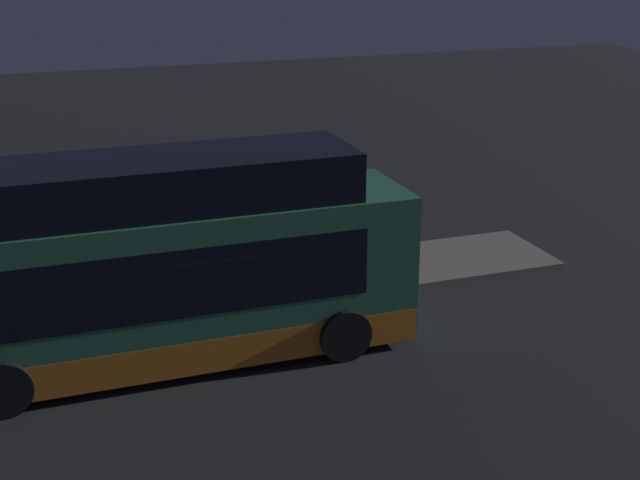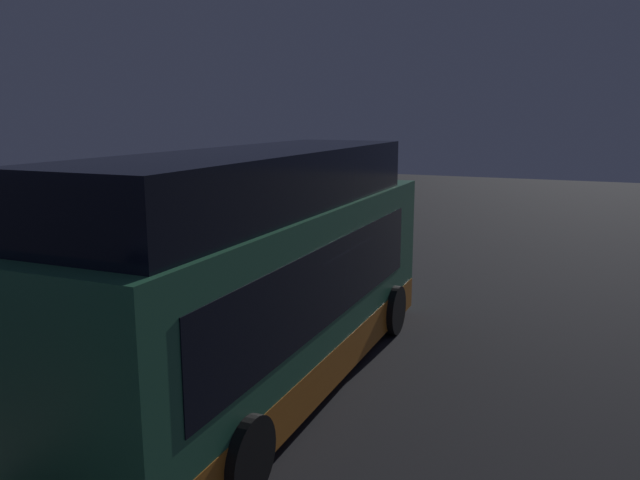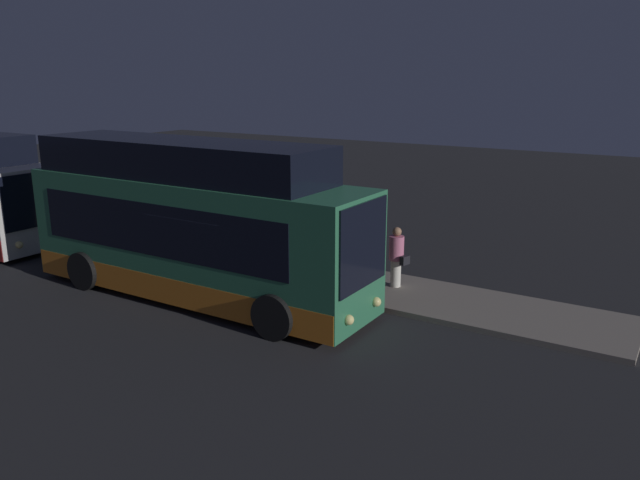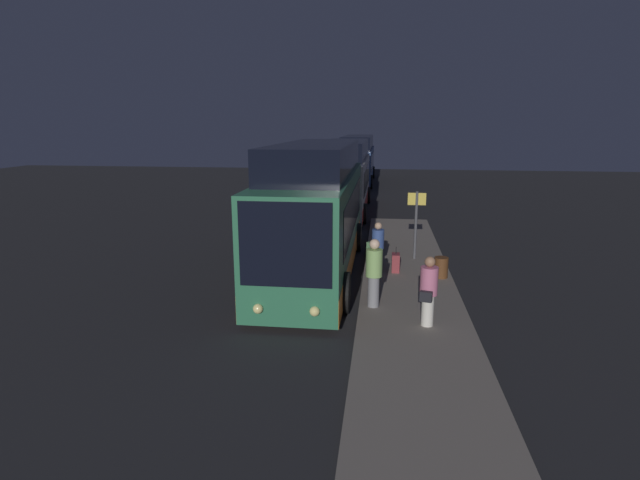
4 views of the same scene
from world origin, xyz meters
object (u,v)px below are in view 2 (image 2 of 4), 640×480
(bus_lead, at_px, (270,284))
(passenger_with_bags, at_px, (173,321))
(suitcase, at_px, (154,342))
(passenger_waiting, at_px, (262,273))
(passenger_boarding, at_px, (238,261))
(sign_post, at_px, (53,303))
(trash_bin, at_px, (113,324))

(bus_lead, xyz_separation_m, passenger_with_bags, (-0.08, 2.03, -0.93))
(suitcase, bearing_deg, passenger_waiting, -11.23)
(passenger_boarding, height_order, suitcase, passenger_boarding)
(suitcase, xyz_separation_m, sign_post, (-1.71, 0.71, 1.20))
(suitcase, height_order, trash_bin, suitcase)
(sign_post, bearing_deg, suitcase, -22.46)
(passenger_boarding, distance_m, sign_post, 6.17)
(passenger_boarding, height_order, trash_bin, passenger_boarding)
(bus_lead, relative_size, passenger_waiting, 5.64)
(bus_lead, bearing_deg, trash_bin, 82.32)
(passenger_with_bags, bearing_deg, suitcase, -64.60)
(bus_lead, xyz_separation_m, passenger_boarding, (4.50, 3.29, -0.87))
(bus_lead, height_order, passenger_boarding, bus_lead)
(passenger_with_bags, height_order, suitcase, passenger_with_bags)
(passenger_waiting, height_order, suitcase, passenger_waiting)
(passenger_with_bags, height_order, trash_bin, passenger_with_bags)
(bus_lead, xyz_separation_m, suitcase, (0.07, 2.63, -1.48))
(passenger_waiting, bearing_deg, sign_post, -75.36)
(passenger_with_bags, distance_m, trash_bin, 2.16)
(suitcase, xyz_separation_m, trash_bin, (0.47, 1.40, 0.03))
(trash_bin, bearing_deg, passenger_with_bags, -107.27)
(passenger_waiting, distance_m, suitcase, 3.42)
(sign_post, bearing_deg, bus_lead, -63.87)
(bus_lead, height_order, passenger_waiting, bus_lead)
(bus_lead, bearing_deg, suitcase, 88.39)
(passenger_waiting, height_order, sign_post, sign_post)
(passenger_boarding, height_order, sign_post, sign_post)
(passenger_boarding, relative_size, passenger_waiting, 0.93)
(trash_bin, bearing_deg, bus_lead, -97.68)
(passenger_boarding, bearing_deg, passenger_with_bags, -59.79)
(suitcase, distance_m, trash_bin, 1.47)
(passenger_waiting, distance_m, trash_bin, 3.55)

